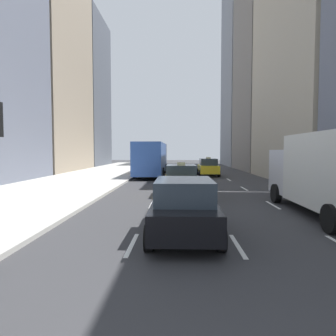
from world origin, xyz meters
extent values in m
cube|color=#ADAAA3|center=(-7.00, 27.00, 0.07)|extent=(8.00, 66.00, 0.15)
cube|color=white|center=(-0.20, 8.00, 0.01)|extent=(0.12, 2.00, 0.01)
cube|color=white|center=(-0.20, 14.00, 0.01)|extent=(0.12, 2.00, 0.01)
cube|color=white|center=(-0.20, 20.00, 0.01)|extent=(0.12, 2.00, 0.01)
cube|color=white|center=(-0.20, 26.00, 0.01)|extent=(0.12, 2.00, 0.01)
cube|color=white|center=(-0.20, 32.00, 0.01)|extent=(0.12, 2.00, 0.01)
cube|color=white|center=(-0.20, 38.00, 0.01)|extent=(0.12, 2.00, 0.01)
cube|color=white|center=(-0.20, 44.00, 0.01)|extent=(0.12, 2.00, 0.01)
cube|color=white|center=(-0.20, 50.00, 0.01)|extent=(0.12, 2.00, 0.01)
cube|color=white|center=(2.60, 8.00, 0.01)|extent=(0.12, 2.00, 0.01)
cube|color=white|center=(2.60, 14.00, 0.01)|extent=(0.12, 2.00, 0.01)
cube|color=white|center=(2.60, 20.00, 0.01)|extent=(0.12, 2.00, 0.01)
cube|color=white|center=(2.60, 26.00, 0.01)|extent=(0.12, 2.00, 0.01)
cube|color=white|center=(2.60, 32.00, 0.01)|extent=(0.12, 2.00, 0.01)
cube|color=white|center=(2.60, 38.00, 0.01)|extent=(0.12, 2.00, 0.01)
cube|color=white|center=(2.60, 44.00, 0.01)|extent=(0.12, 2.00, 0.01)
cube|color=white|center=(2.60, 50.00, 0.01)|extent=(0.12, 2.00, 0.01)
cube|color=white|center=(5.40, 14.00, 0.01)|extent=(0.12, 2.00, 0.01)
cube|color=white|center=(5.40, 20.00, 0.01)|extent=(0.12, 2.00, 0.01)
cube|color=white|center=(5.40, 26.00, 0.01)|extent=(0.12, 2.00, 0.01)
cube|color=white|center=(5.40, 32.00, 0.01)|extent=(0.12, 2.00, 0.01)
cube|color=white|center=(5.40, 38.00, 0.01)|extent=(0.12, 2.00, 0.01)
cube|color=white|center=(5.40, 44.00, 0.01)|extent=(0.12, 2.00, 0.01)
cube|color=white|center=(5.40, 50.00, 0.01)|extent=(0.12, 2.00, 0.01)
cube|color=gray|center=(-14.00, 35.76, 18.76)|extent=(6.00, 13.62, 37.53)
cube|color=#4C515B|center=(-14.00, 48.51, 11.83)|extent=(6.00, 11.24, 23.66)
cube|color=#A89E89|center=(12.00, 25.73, 9.66)|extent=(6.00, 14.84, 19.33)
cube|color=slate|center=(12.00, 39.27, 12.20)|extent=(6.00, 11.24, 24.40)
cube|color=gray|center=(12.00, 51.45, 16.53)|extent=(6.00, 11.40, 33.06)
cube|color=yellow|center=(4.00, 29.91, 0.71)|extent=(1.80, 4.40, 0.76)
cube|color=#28333D|center=(4.00, 29.64, 1.41)|extent=(1.58, 2.29, 0.64)
cube|color=#F2E599|center=(4.00, 29.64, 1.80)|extent=(0.44, 0.20, 0.14)
cylinder|color=black|center=(3.10, 31.27, 0.33)|extent=(0.22, 0.66, 0.66)
cylinder|color=black|center=(4.90, 31.27, 0.33)|extent=(0.22, 0.66, 0.66)
cylinder|color=black|center=(3.10, 28.54, 0.33)|extent=(0.22, 0.66, 0.66)
cylinder|color=black|center=(4.90, 28.54, 0.33)|extent=(0.22, 0.66, 0.66)
cube|color=yellow|center=(1.20, 16.84, 0.71)|extent=(1.80, 4.40, 0.76)
cube|color=#28333D|center=(1.20, 16.58, 1.41)|extent=(1.58, 2.29, 0.64)
cube|color=#F2E599|center=(1.20, 16.58, 1.80)|extent=(0.44, 0.20, 0.14)
cylinder|color=black|center=(0.30, 18.21, 0.33)|extent=(0.22, 0.66, 0.66)
cylinder|color=black|center=(2.10, 18.21, 0.33)|extent=(0.22, 0.66, 0.66)
cylinder|color=black|center=(0.30, 15.48, 0.33)|extent=(0.22, 0.66, 0.66)
cylinder|color=black|center=(2.10, 15.48, 0.33)|extent=(0.22, 0.66, 0.66)
cube|color=black|center=(1.20, 8.89, 0.69)|extent=(1.80, 4.41, 0.73)
cube|color=#28333D|center=(1.20, 8.63, 1.38)|extent=(1.58, 2.29, 0.64)
cylinder|color=black|center=(0.30, 10.26, 0.33)|extent=(0.22, 0.66, 0.66)
cylinder|color=black|center=(2.10, 10.26, 0.33)|extent=(0.22, 0.66, 0.66)
cylinder|color=black|center=(0.30, 7.52, 0.33)|extent=(0.22, 0.66, 0.66)
cylinder|color=black|center=(2.10, 7.52, 0.33)|extent=(0.22, 0.66, 0.66)
cube|color=#2D519E|center=(-1.60, 30.13, 1.80)|extent=(2.50, 11.60, 2.90)
cube|color=#28333D|center=(-1.60, 35.88, 2.15)|extent=(2.30, 0.12, 1.40)
cube|color=#28333D|center=(-2.81, 30.13, 2.15)|extent=(0.08, 9.86, 1.10)
cube|color=yellow|center=(-1.60, 35.88, 3.05)|extent=(1.50, 0.10, 0.36)
cylinder|color=black|center=(-2.85, 33.73, 0.50)|extent=(0.30, 1.00, 1.00)
cylinder|color=black|center=(-0.35, 33.73, 0.50)|extent=(0.30, 1.00, 1.00)
cylinder|color=black|center=(-2.85, 26.94, 0.50)|extent=(0.30, 1.00, 1.00)
cylinder|color=black|center=(-0.35, 26.94, 0.50)|extent=(0.30, 1.00, 1.00)
cube|color=silver|center=(6.80, 14.67, 1.50)|extent=(2.10, 2.40, 2.10)
cube|color=#28333D|center=(6.80, 15.82, 1.80)|extent=(1.90, 0.10, 0.90)
cylinder|color=black|center=(5.75, 14.67, 0.45)|extent=(0.28, 0.90, 0.90)
cylinder|color=black|center=(7.85, 14.67, 0.45)|extent=(0.28, 0.90, 0.90)
cylinder|color=black|center=(5.65, 9.27, 0.45)|extent=(0.28, 0.90, 0.90)
camera|label=1|loc=(1.03, 0.20, 2.51)|focal=32.00mm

